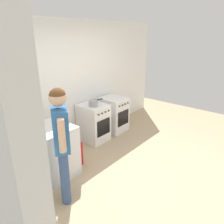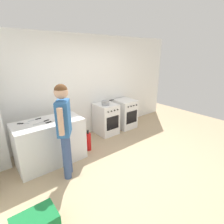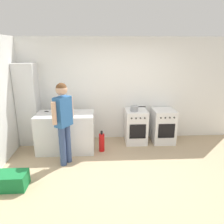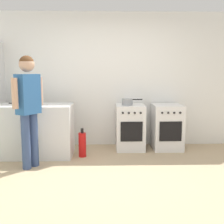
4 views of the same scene
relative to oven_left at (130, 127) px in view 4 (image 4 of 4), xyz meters
The scene contains 12 objects.
ground_plane 1.67m from the oven_left, 102.51° to the right, with size 8.00×8.00×0.00m, color tan.
back_wall 1.01m from the oven_left, 133.25° to the left, with size 6.00×0.10×2.60m, color white.
counter_unit 1.74m from the oven_left, 167.47° to the right, with size 1.30×0.70×0.90m, color silver.
oven_left is the anchor object (origin of this frame).
oven_right 0.70m from the oven_left, ahead, with size 0.54×0.62×0.85m.
pot 0.50m from the oven_left, 130.34° to the right, with size 0.38×0.20×0.12m.
knife_paring 2.18m from the oven_left, behind, with size 0.20×0.12×0.01m.
knife_carving 1.90m from the oven_left, 168.37° to the right, with size 0.33×0.11×0.01m.
knife_chef 1.75m from the oven_left, 164.34° to the right, with size 0.31×0.07×0.01m.
knife_utility 1.93m from the oven_left, behind, with size 0.25×0.06×0.01m.
person 2.00m from the oven_left, 148.21° to the right, with size 0.35×0.49×1.70m.
fire_extinguisher 1.01m from the oven_left, 151.22° to the right, with size 0.13×0.13×0.50m.
Camera 4 is at (-0.13, -3.63, 1.48)m, focal length 45.00 mm.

